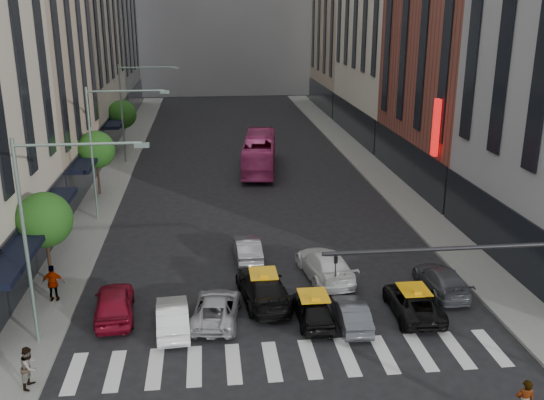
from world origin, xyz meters
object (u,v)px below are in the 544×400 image
object	(u,v)px
streetlamp_far	(132,101)
car_red	(114,303)
bus	(260,153)
car_white_front	(172,317)
pedestrian_near	(29,367)
streetlamp_near	(46,216)
streetlamp_mid	(105,136)
taxi_center	(313,309)
taxi_left	(263,288)
pedestrian_far	(53,283)

from	to	relation	value
streetlamp_far	car_red	distance (m)	30.47
bus	car_white_front	bearing A→B (deg)	84.21
car_white_front	streetlamp_far	bearing A→B (deg)	-85.39
car_red	pedestrian_near	distance (m)	5.98
streetlamp_near	streetlamp_mid	size ratio (longest dim) A/B	1.00
car_white_front	car_red	bearing A→B (deg)	-32.49
streetlamp_near	car_white_front	distance (m)	7.15
streetlamp_far	car_red	bearing A→B (deg)	-86.07
car_white_front	bus	distance (m)	28.63
streetlamp_mid	taxi_center	world-z (taller)	streetlamp_mid
bus	pedestrian_near	distance (m)	33.92
streetlamp_mid	taxi_center	bearing A→B (deg)	-53.72
car_red	pedestrian_near	bearing A→B (deg)	60.68
streetlamp_near	pedestrian_near	world-z (taller)	streetlamp_near
streetlamp_far	car_white_front	world-z (taller)	streetlamp_far
taxi_left	pedestrian_far	world-z (taller)	pedestrian_far
streetlamp_mid	taxi_left	xyz separation A→B (m)	(9.21, -13.17, -5.14)
streetlamp_mid	car_red	bearing A→B (deg)	-81.61
pedestrian_far	pedestrian_near	bearing A→B (deg)	94.98
streetlamp_far	taxi_left	distance (m)	31.02
taxi_center	bus	xyz separation A→B (m)	(0.02, 27.84, 0.90)
taxi_left	taxi_center	size ratio (longest dim) A/B	1.35
streetlamp_mid	taxi_center	distance (m)	19.84
streetlamp_far	taxi_left	size ratio (longest dim) A/B	1.70
streetlamp_far	taxi_center	size ratio (longest dim) A/B	2.30
car_white_front	taxi_left	xyz separation A→B (m)	(4.37, 2.29, 0.10)
car_white_front	pedestrian_far	size ratio (longest dim) A/B	2.16
car_red	bus	distance (m)	27.97
car_red	pedestrian_far	size ratio (longest dim) A/B	2.36
streetlamp_far	car_white_front	bearing A→B (deg)	-81.25
car_white_front	taxi_center	bearing A→B (deg)	176.16
bus	taxi_center	bearing A→B (deg)	97.30
car_white_front	streetlamp_mid	bearing A→B (deg)	-76.75
streetlamp_near	taxi_center	xyz separation A→B (m)	(11.32, 0.57, -5.24)
streetlamp_far	car_white_front	distance (m)	32.26
pedestrian_near	taxi_center	bearing A→B (deg)	-62.02
bus	streetlamp_far	bearing A→B (deg)	-10.23
streetlamp_mid	taxi_center	size ratio (longest dim) A/B	2.30
taxi_center	streetlamp_near	bearing A→B (deg)	2.13
streetlamp_mid	bus	size ratio (longest dim) A/B	0.80
streetlamp_far	pedestrian_far	size ratio (longest dim) A/B	4.77
car_red	pedestrian_far	world-z (taller)	pedestrian_far
streetlamp_mid	bus	world-z (taller)	streetlamp_mid
taxi_left	pedestrian_far	bearing A→B (deg)	-12.00
taxi_left	bus	bearing A→B (deg)	-101.33
streetlamp_near	bus	xyz separation A→B (m)	(11.34, 28.41, -4.34)
streetlamp_mid	car_white_front	world-z (taller)	streetlamp_mid
car_red	taxi_center	xyz separation A→B (m)	(9.26, -1.47, -0.09)
streetlamp_near	car_white_front	size ratio (longest dim) A/B	2.21
car_red	bus	bearing A→B (deg)	-114.87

